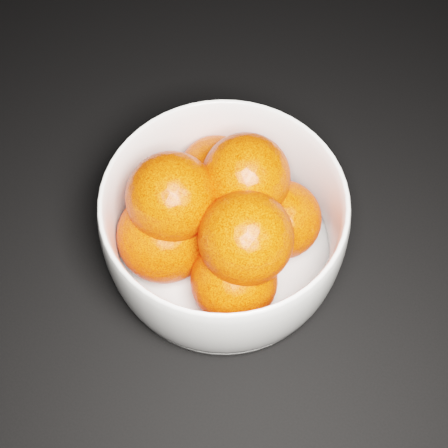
% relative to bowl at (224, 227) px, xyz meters
% --- Properties ---
extents(ground, '(3.00, 3.00, 0.00)m').
position_rel_bowl_xyz_m(ground, '(-0.25, 0.25, -0.06)').
color(ground, black).
rests_on(ground, ground).
extents(bowl, '(0.24, 0.24, 0.12)m').
position_rel_bowl_xyz_m(bowl, '(0.00, 0.00, 0.00)').
color(bowl, silver).
rests_on(bowl, ground).
extents(orange_pile, '(0.18, 0.18, 0.14)m').
position_rel_bowl_xyz_m(orange_pile, '(-0.00, -0.00, 0.02)').
color(orange_pile, red).
rests_on(orange_pile, bowl).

